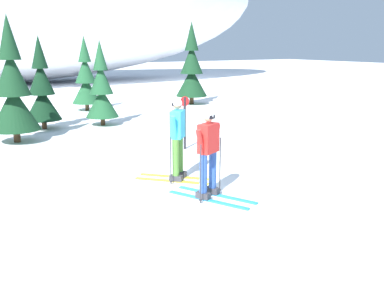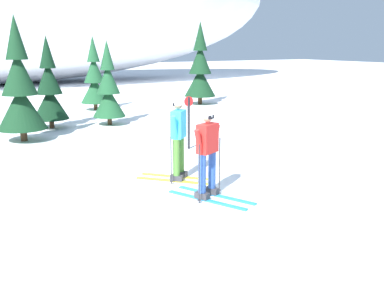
{
  "view_description": "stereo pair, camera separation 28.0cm",
  "coord_description": "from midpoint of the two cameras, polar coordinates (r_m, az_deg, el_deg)",
  "views": [
    {
      "loc": [
        -3.74,
        -7.72,
        2.95
      ],
      "look_at": [
        0.71,
        -0.25,
        0.95
      ],
      "focal_mm": 40.61,
      "sensor_mm": 36.0,
      "label": 1
    },
    {
      "loc": [
        -3.5,
        -7.86,
        2.95
      ],
      "look_at": [
        0.71,
        -0.25,
        0.95
      ],
      "focal_mm": 40.61,
      "sensor_mm": 36.0,
      "label": 2
    }
  ],
  "objects": [
    {
      "name": "ground_plane",
      "position": [
        9.08,
        -5.6,
        -6.06
      ],
      "size": [
        120.0,
        120.0,
        0.0
      ],
      "primitive_type": "plane",
      "color": "white"
    },
    {
      "name": "skier_cyan_jacket",
      "position": [
        9.48,
        -2.79,
        0.79
      ],
      "size": [
        1.48,
        1.48,
        1.82
      ],
      "color": "gold",
      "rests_on": "ground"
    },
    {
      "name": "skier_red_jacket",
      "position": [
        8.37,
        1.23,
        -1.13
      ],
      "size": [
        1.17,
        1.8,
        1.74
      ],
      "color": "#2893CC",
      "rests_on": "ground"
    },
    {
      "name": "pine_tree_left",
      "position": [
        14.28,
        -23.0,
        6.52
      ],
      "size": [
        1.48,
        1.48,
        3.83
      ],
      "color": "#47301E",
      "rests_on": "ground"
    },
    {
      "name": "pine_tree_center_left",
      "position": [
        16.26,
        -19.6,
        6.63
      ],
      "size": [
        1.26,
        1.26,
        3.27
      ],
      "color": "#47301E",
      "rests_on": "ground"
    },
    {
      "name": "pine_tree_center_right",
      "position": [
        16.44,
        -12.3,
        6.91
      ],
      "size": [
        1.2,
        1.2,
        3.12
      ],
      "color": "#47301E",
      "rests_on": "ground"
    },
    {
      "name": "pine_tree_right",
      "position": [
        20.39,
        -14.18,
        8.19
      ],
      "size": [
        1.29,
        1.29,
        3.34
      ],
      "color": "#47301E",
      "rests_on": "ground"
    },
    {
      "name": "pine_tree_far_right",
      "position": [
        21.9,
        -0.43,
        9.67
      ],
      "size": [
        1.57,
        1.57,
        4.05
      ],
      "color": "#47301E",
      "rests_on": "ground"
    },
    {
      "name": "trail_marker_post",
      "position": [
        12.39,
        -1.61,
        3.24
      ],
      "size": [
        0.28,
        0.07,
        1.52
      ],
      "color": "black",
      "rests_on": "ground"
    }
  ]
}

